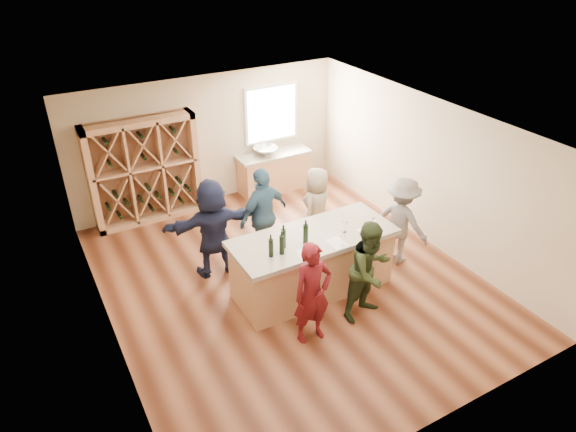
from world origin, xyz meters
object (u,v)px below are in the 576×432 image
wine_bottle_a (271,248)px  person_near_left (312,294)px  wine_rack (145,171)px  wine_bottle_c (283,239)px  tasting_counter_base (313,265)px  person_far_right (317,208)px  sink (265,151)px  person_near_right (370,271)px  person_far_mid (264,215)px  wine_bottle_b (282,245)px  person_far_left (213,228)px  wine_bottle_e (306,234)px  person_server (401,221)px

wine_bottle_a → person_near_left: person_near_left is taller
wine_bottle_a → wine_rack: bearing=102.2°
wine_bottle_c → tasting_counter_base: bearing=6.3°
wine_bottle_c → person_far_right: 1.92m
wine_bottle_c → person_near_left: bearing=-92.1°
sink → wine_bottle_c: (-1.58, -3.71, 0.23)m
person_near_right → person_far_mid: bearing=96.1°
person_far_right → person_far_mid: bearing=-33.4°
sink → person_far_right: bearing=-94.2°
wine_bottle_b → person_far_left: bearing=109.8°
sink → person_far_mid: person_far_mid is taller
wine_rack → person_far_mid: wine_rack is taller
sink → tasting_counter_base: size_ratio=0.21×
wine_bottle_b → person_far_mid: size_ratio=0.17×
wine_rack → person_near_left: bearing=-77.0°
sink → wine_bottle_c: 4.04m
sink → wine_bottle_a: 4.26m
wine_rack → tasting_counter_base: size_ratio=0.85×
wine_rack → wine_bottle_e: bearing=-69.0°
person_near_right → person_server: size_ratio=1.01×
wine_bottle_a → sink: bearing=64.1°
person_far_mid → person_far_right: 1.09m
person_server → person_far_left: size_ratio=0.92×
person_near_left → person_near_right: 1.06m
person_server → person_far_left: (-3.07, 1.30, 0.08)m
wine_bottle_a → person_server: person_server is taller
person_near_left → person_far_mid: (0.35, 2.25, 0.08)m
person_near_right → person_far_mid: (-0.70, 2.22, 0.07)m
person_server → person_far_mid: bearing=39.6°
tasting_counter_base → wine_bottle_c: 0.95m
tasting_counter_base → person_near_left: bearing=-122.1°
sink → person_far_right: 2.48m
wine_bottle_b → wine_bottle_e: bearing=8.9°
person_near_left → person_server: size_ratio=1.00×
tasting_counter_base → wine_bottle_c: (-0.59, -0.06, 0.74)m
wine_rack → wine_bottle_a: (0.84, -3.90, 0.13)m
tasting_counter_base → person_far_right: person_far_right is taller
person_far_mid → person_far_left: size_ratio=1.00×
person_far_left → wine_bottle_e: bearing=131.2°
person_near_left → person_near_right: bearing=3.3°
person_far_right → wine_rack: bearing=-74.2°
wine_rack → wine_bottle_c: (1.12, -3.78, 0.14)m
sink → wine_bottle_e: wine_bottle_e is taller
tasting_counter_base → person_far_left: bearing=133.7°
person_near_left → sink: bearing=72.5°
person_server → sink: bearing=-6.2°
wine_bottle_e → person_near_right: person_near_right is taller
wine_rack → wine_bottle_b: wine_rack is taller
wine_bottle_c → person_near_right: size_ratio=0.19×
wine_bottle_c → person_far_mid: person_far_mid is taller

